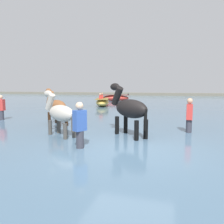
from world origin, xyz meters
The scene contains 11 objects.
ground_plane centered at (0.00, 0.00, 0.00)m, with size 120.00×120.00×0.00m, color #756B56.
water_surface centered at (0.00, 10.00, 0.21)m, with size 90.00×90.00×0.42m, color slate.
horse_lead_black centered at (-0.26, 1.33, 1.27)m, with size 1.71×1.56×2.15m.
horse_trailing_chestnut centered at (-3.67, 2.55, 1.15)m, with size 1.66×1.27×1.95m.
horse_flank_pinto centered at (-2.43, 0.71, 1.12)m, with size 1.66×1.12×1.90m.
boat_distant_west centered at (-4.81, 11.74, 0.74)m, with size 1.88×3.20×1.10m.
boat_near_port centered at (-5.58, 18.52, 0.76)m, with size 3.34×2.09×0.83m.
person_wading_mid centered at (-1.19, -0.44, 0.87)m, with size 0.33×0.38×1.63m.
person_spectator_far centered at (-6.93, 2.94, 0.87)m, with size 0.34×0.23×1.63m.
person_onlooker_right centered at (1.64, 2.44, 0.87)m, with size 0.21×0.33×1.63m.
far_shoreline centered at (0.00, 36.28, 0.46)m, with size 80.00×2.40×0.93m, color #706B5B.
Camera 1 is at (1.19, -5.46, 2.01)m, focal length 34.50 mm.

